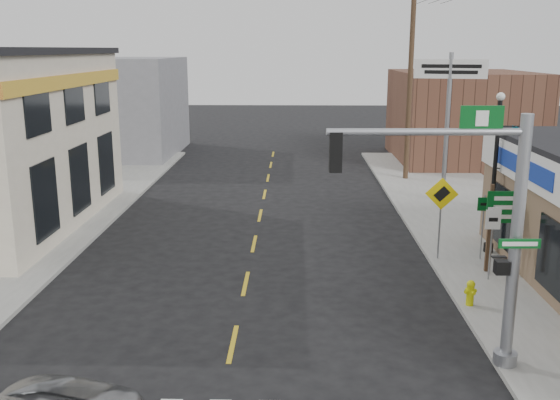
{
  "coord_description": "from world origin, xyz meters",
  "views": [
    {
      "loc": [
        1.48,
        -9.85,
        6.97
      ],
      "look_at": [
        1.07,
        7.31,
        2.8
      ],
      "focal_mm": 40.0,
      "sensor_mm": 36.0,
      "label": 1
    }
  ],
  "objects_px": {
    "traffic_signal_pole": "(486,216)",
    "utility_pole_far": "(410,79)",
    "fire_hydrant": "(470,292)",
    "lamp_post": "(497,162)",
    "guide_sign": "(512,216)",
    "dance_center_sign": "(449,90)"
  },
  "relations": [
    {
      "from": "guide_sign",
      "to": "dance_center_sign",
      "type": "height_order",
      "value": "dance_center_sign"
    },
    {
      "from": "fire_hydrant",
      "to": "utility_pole_far",
      "type": "bearing_deg",
      "value": 86.03
    },
    {
      "from": "lamp_post",
      "to": "utility_pole_far",
      "type": "height_order",
      "value": "utility_pole_far"
    },
    {
      "from": "guide_sign",
      "to": "dance_center_sign",
      "type": "relative_size",
      "value": 0.42
    },
    {
      "from": "guide_sign",
      "to": "utility_pole_far",
      "type": "height_order",
      "value": "utility_pole_far"
    },
    {
      "from": "traffic_signal_pole",
      "to": "utility_pole_far",
      "type": "distance_m",
      "value": 20.74
    },
    {
      "from": "lamp_post",
      "to": "dance_center_sign",
      "type": "xyz_separation_m",
      "value": [
        0.05,
        7.4,
        1.88
      ]
    },
    {
      "from": "fire_hydrant",
      "to": "dance_center_sign",
      "type": "bearing_deg",
      "value": 80.55
    },
    {
      "from": "guide_sign",
      "to": "traffic_signal_pole",
      "type": "bearing_deg",
      "value": -114.68
    },
    {
      "from": "fire_hydrant",
      "to": "lamp_post",
      "type": "distance_m",
      "value": 5.78
    },
    {
      "from": "lamp_post",
      "to": "dance_center_sign",
      "type": "relative_size",
      "value": 0.82
    },
    {
      "from": "fire_hydrant",
      "to": "dance_center_sign",
      "type": "distance_m",
      "value": 13.1
    },
    {
      "from": "fire_hydrant",
      "to": "dance_center_sign",
      "type": "relative_size",
      "value": 0.11
    },
    {
      "from": "traffic_signal_pole",
      "to": "utility_pole_far",
      "type": "bearing_deg",
      "value": 82.92
    },
    {
      "from": "traffic_signal_pole",
      "to": "fire_hydrant",
      "type": "height_order",
      "value": "traffic_signal_pole"
    },
    {
      "from": "fire_hydrant",
      "to": "lamp_post",
      "type": "relative_size",
      "value": 0.13
    },
    {
      "from": "guide_sign",
      "to": "lamp_post",
      "type": "xyz_separation_m",
      "value": [
        0.06,
        1.98,
        1.35
      ]
    },
    {
      "from": "traffic_signal_pole",
      "to": "guide_sign",
      "type": "bearing_deg",
      "value": 64.23
    },
    {
      "from": "guide_sign",
      "to": "utility_pole_far",
      "type": "xyz_separation_m",
      "value": [
        -0.7,
        14.59,
        3.48
      ]
    },
    {
      "from": "traffic_signal_pole",
      "to": "guide_sign",
      "type": "distance_m",
      "value": 6.73
    },
    {
      "from": "guide_sign",
      "to": "lamp_post",
      "type": "bearing_deg",
      "value": 87.75
    },
    {
      "from": "fire_hydrant",
      "to": "utility_pole_far",
      "type": "height_order",
      "value": "utility_pole_far"
    }
  ]
}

